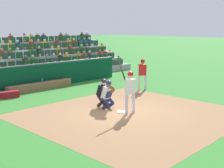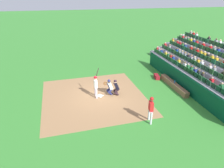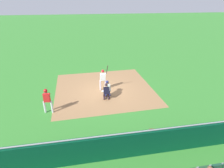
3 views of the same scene
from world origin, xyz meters
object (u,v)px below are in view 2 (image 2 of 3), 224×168
(batter_at_plate, at_px, (96,84))
(catcher_crouching, at_px, (109,86))
(water_bottle_on_bench, at_px, (175,82))
(on_deck_batter, at_px, (151,107))
(dugout_bench, at_px, (174,85))
(home_plate_marker, at_px, (100,96))
(equipment_duffel_bag, at_px, (157,77))
(home_plate_umpire, at_px, (116,87))

(batter_at_plate, xyz_separation_m, catcher_crouching, (0.19, -1.10, -0.38))
(water_bottle_on_bench, distance_m, on_deck_batter, 5.70)
(dugout_bench, xyz_separation_m, on_deck_batter, (-4.16, 3.99, 0.86))
(catcher_crouching, xyz_separation_m, on_deck_batter, (-4.23, -1.62, 0.35))
(home_plate_marker, bearing_deg, equipment_duffel_bag, -69.47)
(dugout_bench, xyz_separation_m, water_bottle_on_bench, (-0.12, 0.01, 0.34))
(dugout_bench, distance_m, water_bottle_on_bench, 0.36)
(water_bottle_on_bench, xyz_separation_m, on_deck_batter, (-4.04, 3.98, 0.51))
(batter_at_plate, distance_m, home_plate_umpire, 1.65)
(catcher_crouching, relative_size, water_bottle_on_bench, 5.32)
(batter_at_plate, height_order, on_deck_batter, batter_at_plate)
(home_plate_marker, height_order, dugout_bench, dugout_bench)
(water_bottle_on_bench, relative_size, equipment_duffel_bag, 0.26)
(on_deck_batter, bearing_deg, equipment_duffel_bag, -28.60)
(catcher_crouching, height_order, home_plate_umpire, catcher_crouching)
(batter_at_plate, bearing_deg, water_bottle_on_bench, -89.91)
(home_plate_marker, distance_m, dugout_bench, 6.39)
(equipment_duffel_bag, height_order, on_deck_batter, on_deck_batter)
(equipment_duffel_bag, bearing_deg, water_bottle_on_bench, -155.74)
(home_plate_marker, bearing_deg, batter_at_plate, 104.78)
(catcher_crouching, distance_m, equipment_duffel_bag, 5.50)
(batter_at_plate, height_order, dugout_bench, batter_at_plate)
(home_plate_marker, bearing_deg, water_bottle_on_bench, -90.69)
(dugout_bench, relative_size, equipment_duffel_bag, 4.29)
(dugout_bench, distance_m, equipment_duffel_bag, 2.22)
(dugout_bench, distance_m, on_deck_batter, 5.83)
(home_plate_marker, distance_m, batter_at_plate, 1.14)
(home_plate_umpire, distance_m, equipment_duffel_bag, 5.11)
(home_plate_umpire, bearing_deg, water_bottle_on_bench, -90.19)
(dugout_bench, height_order, equipment_duffel_bag, dugout_bench)
(catcher_crouching, relative_size, on_deck_batter, 0.74)
(home_plate_marker, height_order, home_plate_umpire, home_plate_umpire)
(catcher_crouching, xyz_separation_m, equipment_duffel_bag, (2.08, -5.06, -0.56))
(water_bottle_on_bench, height_order, on_deck_batter, on_deck_batter)
(home_plate_marker, relative_size, water_bottle_on_bench, 1.80)
(home_plate_marker, xyz_separation_m, catcher_crouching, (0.11, -0.77, 0.71))
(catcher_crouching, xyz_separation_m, home_plate_umpire, (-0.17, -0.50, -0.02))
(home_plate_marker, bearing_deg, dugout_bench, -89.65)
(home_plate_marker, height_order, batter_at_plate, batter_at_plate)
(dugout_bench, relative_size, on_deck_batter, 2.27)
(batter_at_plate, distance_m, equipment_duffel_bag, 6.63)
(home_plate_umpire, height_order, equipment_duffel_bag, home_plate_umpire)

